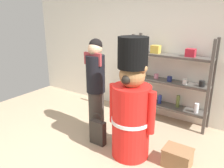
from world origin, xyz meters
The scene contains 7 objects.
ground_plane centered at (0.00, 0.00, 0.00)m, with size 6.40×6.40×0.00m, color tan.
back_wall centered at (0.00, 2.20, 1.30)m, with size 6.40×0.12×2.60m, color silver.
merchandise_shelf centered at (0.41, 1.98, 0.82)m, with size 1.48×0.35×1.64m.
teddy_bear_guard centered at (0.35, 0.61, 0.76)m, with size 0.72×0.56×1.74m.
person_shopper centered at (-0.47, 0.85, 0.88)m, with size 0.33×0.31×1.64m.
shopping_bag centered at (-0.22, 0.57, 0.21)m, with size 0.26×0.11×0.53m.
display_crate centered at (1.02, 0.74, 0.13)m, with size 0.38×0.29×0.26m.
Camera 1 is at (1.73, -1.91, 2.03)m, focal length 35.66 mm.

